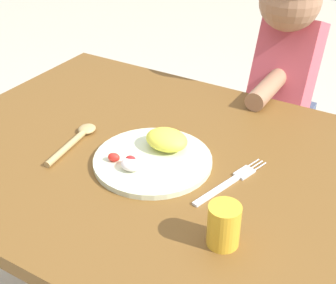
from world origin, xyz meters
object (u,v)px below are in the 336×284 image
at_px(drinking_cup, 224,225).
at_px(fork, 230,182).
at_px(spoon, 77,138).
at_px(plate, 155,155).
at_px(person, 281,105).

bearing_deg(drinking_cup, fork, 109.94).
bearing_deg(spoon, plate, -90.50).
distance_m(fork, drinking_cup, 0.19).
distance_m(spoon, drinking_cup, 0.48).
bearing_deg(fork, plate, 109.06).
distance_m(plate, person, 0.63).
height_order(plate, person, person).
height_order(drinking_cup, person, person).
bearing_deg(fork, drinking_cup, -144.52).
height_order(plate, drinking_cup, drinking_cup).
bearing_deg(person, spoon, 63.44).
height_order(fork, spoon, spoon).
relative_size(plate, spoon, 1.34).
bearing_deg(person, fork, 97.74).
height_order(spoon, person, person).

